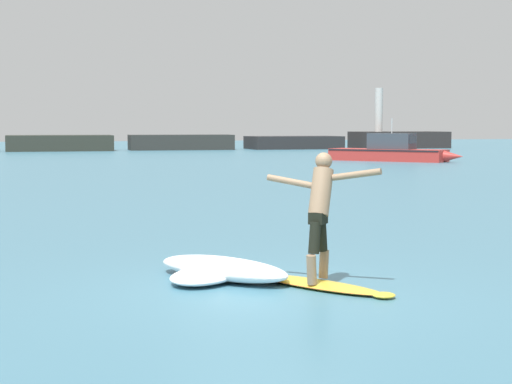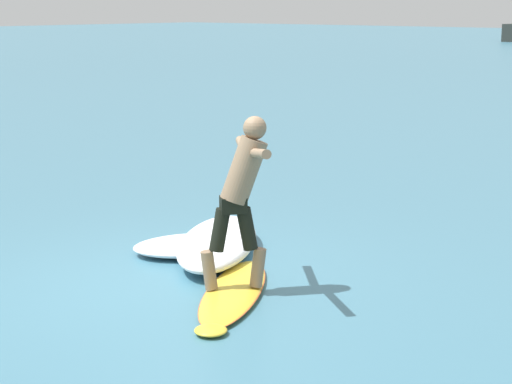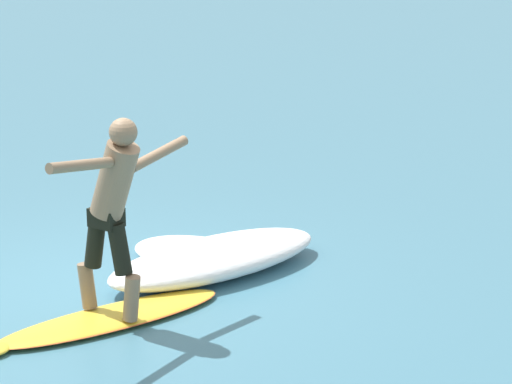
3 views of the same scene
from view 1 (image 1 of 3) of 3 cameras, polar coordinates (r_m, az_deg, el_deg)
ground_plane at (r=11.43m, az=1.01°, el=-6.71°), size 200.00×200.00×0.00m
rock_jetty_breakwater at (r=73.34m, az=-8.35°, el=3.32°), size 59.54×4.50×5.51m
surfboard at (r=11.79m, az=4.29°, el=-6.18°), size 1.60×2.21×0.22m
surfer at (r=11.75m, az=4.31°, el=-0.88°), size 1.34×1.13×1.77m
fishing_boat_near_jetty at (r=52.00m, az=9.00°, el=2.69°), size 6.55×6.82×2.56m
wave_foam_at_tail at (r=12.37m, az=-2.23°, el=-5.11°), size 2.02×2.42×0.31m
wave_foam_at_nose at (r=12.20m, az=-3.41°, el=-5.56°), size 1.55×1.69×0.18m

